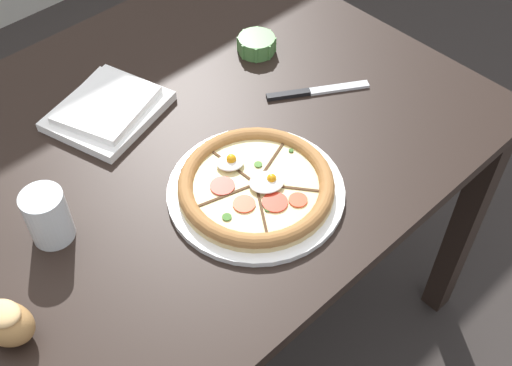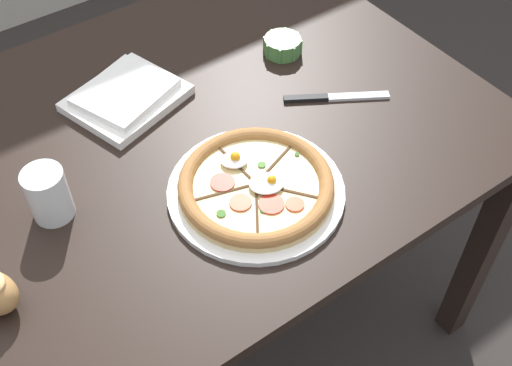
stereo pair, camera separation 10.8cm
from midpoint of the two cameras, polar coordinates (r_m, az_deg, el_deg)
name	(u,v)px [view 2 (the right image)]	position (r m, az deg, el deg)	size (l,w,h in m)	color
ground_plane	(188,331)	(1.93, -4.43, -13.07)	(12.00, 12.00, 0.00)	#2D2826
dining_table	(163,176)	(1.38, -6.06, 0.55)	(1.39, 0.95, 0.78)	black
pizza	(256,187)	(1.19, 2.58, -0.46)	(0.33, 0.33, 0.05)	white
ramekin_bowl	(283,45)	(1.52, 4.46, 12.04)	(0.09, 0.09, 0.04)	#4C8442
napkin_folded	(126,96)	(1.40, -9.31, 7.53)	(0.27, 0.25, 0.04)	white
knife_main	(335,97)	(1.41, 9.24, 7.44)	(0.21, 0.13, 0.01)	silver
water_glass	(49,196)	(1.18, -15.48, -1.30)	(0.08, 0.08, 0.10)	white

